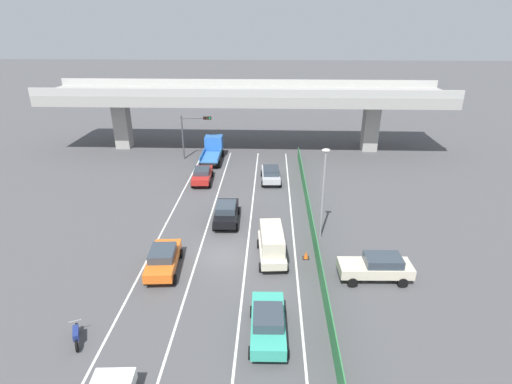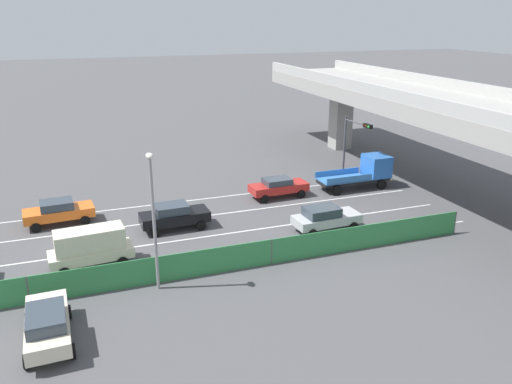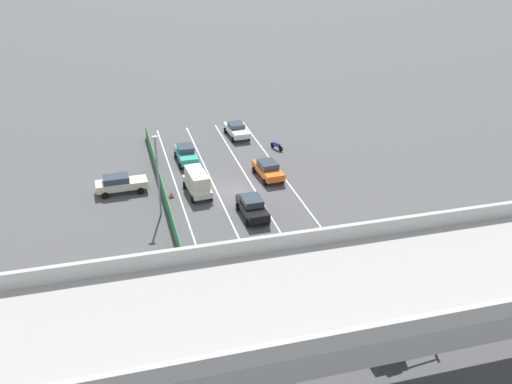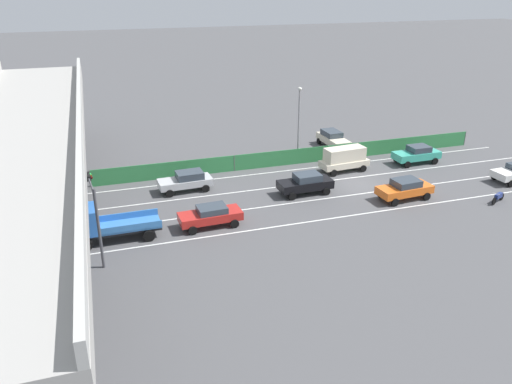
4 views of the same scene
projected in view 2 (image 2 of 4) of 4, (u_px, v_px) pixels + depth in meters
ground_plane at (93, 241)px, 32.16m from camera, size 300.00×300.00×0.00m
lane_line_left_edge at (132, 207)px, 37.79m from camera, size 0.14×42.06×0.01m
lane_line_mid_left at (138, 225)px, 34.69m from camera, size 0.14×42.06×0.01m
lane_line_mid_right at (146, 245)px, 31.59m from camera, size 0.14×42.06×0.01m
lane_line_right_edge at (155, 270)px, 28.49m from camera, size 0.14×42.06×0.01m
elevated_overpass at (447, 112)px, 38.43m from camera, size 49.84×8.36×8.28m
green_fence at (159, 270)px, 26.97m from camera, size 0.10×38.16×1.51m
car_sedan_black at (174, 215)px, 33.75m from camera, size 2.12×4.52×1.71m
car_sedan_silver at (325, 217)px, 33.51m from camera, size 2.18×4.52×1.64m
car_sedan_red at (278, 186)px, 39.66m from camera, size 2.10×4.56×1.53m
car_van_cream at (90, 246)px, 28.55m from camera, size 2.22×4.64×2.25m
car_taxi_orange at (58, 211)px, 34.54m from camera, size 2.31×4.63×1.65m
flatbed_truck_blue at (366, 171)px, 41.92m from camera, size 2.39×5.97×2.58m
parked_sedan_cream at (47, 323)px, 21.92m from camera, size 4.71×2.09×1.70m
traffic_light at (354, 136)px, 43.19m from camera, size 3.58×0.58×5.24m
street_lamp at (153, 209)px, 25.20m from camera, size 0.60×0.36×7.22m
traffic_cone at (97, 282)px, 26.74m from camera, size 0.47×0.47×0.58m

